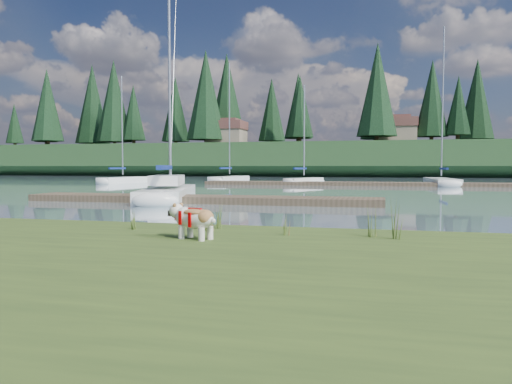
# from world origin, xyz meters

# --- Properties ---
(ground) EXTENTS (200.00, 200.00, 0.00)m
(ground) POSITION_xyz_m (0.00, 30.00, 0.00)
(ground) COLOR #809BAA
(ground) RESTS_ON ground
(bank) EXTENTS (60.00, 9.00, 0.35)m
(bank) POSITION_xyz_m (0.00, -6.00, 0.17)
(bank) COLOR #394E1D
(bank) RESTS_ON ground
(ridge) EXTENTS (200.00, 20.00, 5.00)m
(ridge) POSITION_xyz_m (0.00, 73.00, 2.50)
(ridge) COLOR #193218
(ridge) RESTS_ON ground
(bulldog) EXTENTS (1.02, 0.63, 0.60)m
(bulldog) POSITION_xyz_m (0.71, -3.62, 0.72)
(bulldog) COLOR silver
(bulldog) RESTS_ON bank
(sailboat_main) EXTENTS (4.61, 9.81, 13.83)m
(sailboat_main) POSITION_xyz_m (-6.40, 11.35, 0.42)
(sailboat_main) COLOR white
(sailboat_main) RESTS_ON ground
(dock_near) EXTENTS (16.00, 2.00, 0.30)m
(dock_near) POSITION_xyz_m (-4.00, 9.00, 0.15)
(dock_near) COLOR #4C3D2C
(dock_near) RESTS_ON ground
(dock_far) EXTENTS (26.00, 2.20, 0.30)m
(dock_far) POSITION_xyz_m (2.00, 30.00, 0.15)
(dock_far) COLOR #4C3D2C
(dock_far) RESTS_ON ground
(sailboat_bg_0) EXTENTS (2.14, 7.00, 10.12)m
(sailboat_bg_0) POSITION_xyz_m (-19.71, 31.22, 0.32)
(sailboat_bg_0) COLOR white
(sailboat_bg_0) RESTS_ON ground
(sailboat_bg_1) EXTENTS (2.36, 8.25, 12.11)m
(sailboat_bg_1) POSITION_xyz_m (-11.12, 37.50, 0.33)
(sailboat_bg_1) COLOR white
(sailboat_bg_1) RESTS_ON ground
(sailboat_bg_2) EXTENTS (3.18, 5.67, 8.78)m
(sailboat_bg_2) POSITION_xyz_m (-2.59, 32.14, 0.34)
(sailboat_bg_2) COLOR white
(sailboat_bg_2) RESTS_ON ground
(sailboat_bg_3) EXTENTS (2.35, 9.27, 13.35)m
(sailboat_bg_3) POSITION_xyz_m (8.67, 33.76, 0.32)
(sailboat_bg_3) COLOR white
(sailboat_bg_3) RESTS_ON ground
(weed_0) EXTENTS (0.17, 0.14, 0.54)m
(weed_0) POSITION_xyz_m (0.63, -2.14, 0.58)
(weed_0) COLOR #475B23
(weed_0) RESTS_ON bank
(weed_1) EXTENTS (0.17, 0.14, 0.47)m
(weed_1) POSITION_xyz_m (0.57, -2.55, 0.55)
(weed_1) COLOR #475B23
(weed_1) RESTS_ON bank
(weed_2) EXTENTS (0.17, 0.14, 0.78)m
(weed_2) POSITION_xyz_m (4.11, -2.79, 0.68)
(weed_2) COLOR #475B23
(weed_2) RESTS_ON bank
(weed_3) EXTENTS (0.17, 0.14, 0.51)m
(weed_3) POSITION_xyz_m (-1.01, -2.71, 0.56)
(weed_3) COLOR #475B23
(weed_3) RESTS_ON bank
(weed_4) EXTENTS (0.17, 0.14, 0.44)m
(weed_4) POSITION_xyz_m (2.15, -2.75, 0.54)
(weed_4) COLOR #475B23
(weed_4) RESTS_ON bank
(weed_5) EXTENTS (0.17, 0.14, 0.63)m
(weed_5) POSITION_xyz_m (3.72, -2.60, 0.61)
(weed_5) COLOR #475B23
(weed_5) RESTS_ON bank
(mud_lip) EXTENTS (60.00, 0.50, 0.14)m
(mud_lip) POSITION_xyz_m (0.00, -1.60, 0.07)
(mud_lip) COLOR #33281C
(mud_lip) RESTS_ON ground
(conifer_0) EXTENTS (5.72, 5.72, 14.15)m
(conifer_0) POSITION_xyz_m (-55.00, 67.00, 12.64)
(conifer_0) COLOR #382619
(conifer_0) RESTS_ON ridge
(conifer_1) EXTENTS (4.40, 4.40, 11.30)m
(conifer_1) POSITION_xyz_m (-40.00, 71.00, 11.28)
(conifer_1) COLOR #382619
(conifer_1) RESTS_ON ridge
(conifer_2) EXTENTS (6.60, 6.60, 16.05)m
(conifer_2) POSITION_xyz_m (-25.00, 68.00, 13.54)
(conifer_2) COLOR #382619
(conifer_2) RESTS_ON ridge
(conifer_3) EXTENTS (4.84, 4.84, 12.25)m
(conifer_3) POSITION_xyz_m (-10.00, 72.00, 11.74)
(conifer_3) COLOR #382619
(conifer_3) RESTS_ON ridge
(conifer_4) EXTENTS (6.16, 6.16, 15.10)m
(conifer_4) POSITION_xyz_m (3.00, 66.00, 13.09)
(conifer_4) COLOR #382619
(conifer_4) RESTS_ON ridge
(conifer_5) EXTENTS (3.96, 3.96, 10.35)m
(conifer_5) POSITION_xyz_m (15.00, 70.00, 10.83)
(conifer_5) COLOR #382619
(conifer_5) RESTS_ON ridge
(house_0) EXTENTS (6.30, 5.30, 4.65)m
(house_0) POSITION_xyz_m (-22.00, 70.00, 7.31)
(house_0) COLOR gray
(house_0) RESTS_ON ridge
(house_1) EXTENTS (6.30, 5.30, 4.65)m
(house_1) POSITION_xyz_m (6.00, 71.00, 7.31)
(house_1) COLOR gray
(house_1) RESTS_ON ridge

